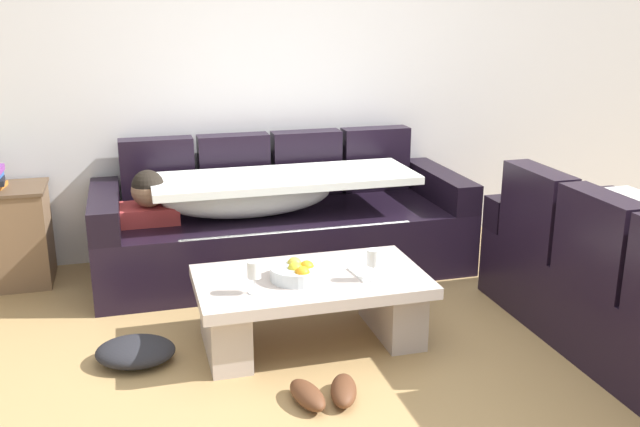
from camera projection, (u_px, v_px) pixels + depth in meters
ground_plane at (366, 387)px, 3.35m from camera, size 14.00×14.00×0.00m
back_wall at (270, 62)px, 4.95m from camera, size 9.00×0.10×2.70m
couch_along_wall at (276, 223)px, 4.74m from camera, size 2.45×0.92×0.88m
coffee_table at (311, 301)px, 3.73m from camera, size 1.20×0.68×0.38m
fruit_bowl at (298, 272)px, 3.63m from camera, size 0.28×0.28×0.10m
wine_glass_near_left at (254, 271)px, 3.44m from camera, size 0.07×0.07×0.17m
wine_glass_near_right at (373, 259)px, 3.60m from camera, size 0.07×0.07×0.17m
open_magazine at (379, 271)px, 3.74m from camera, size 0.30×0.24×0.01m
pair_of_shoes at (326, 393)px, 3.22m from camera, size 0.36×0.30×0.09m
crumpled_garment at (136, 351)px, 3.57m from camera, size 0.46×0.40×0.12m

